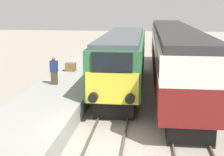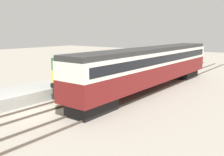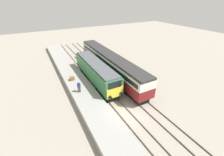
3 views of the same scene
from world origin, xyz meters
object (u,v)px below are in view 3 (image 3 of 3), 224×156
(locomotive, at_px, (96,71))
(luggage_crate, at_px, (72,78))
(person_on_platform, at_px, (79,87))
(passenger_carriage, at_px, (110,62))

(locomotive, xyz_separation_m, luggage_crate, (-3.85, 1.11, -0.86))
(locomotive, distance_m, person_on_platform, 4.82)
(locomotive, height_order, luggage_crate, locomotive)
(passenger_carriage, height_order, luggage_crate, passenger_carriage)
(locomotive, distance_m, luggage_crate, 4.10)
(person_on_platform, bearing_deg, luggage_crate, 89.84)
(locomotive, xyz_separation_m, passenger_carriage, (3.40, 1.50, 0.42))
(locomotive, relative_size, passenger_carriage, 0.64)
(luggage_crate, bearing_deg, person_on_platform, -90.16)
(passenger_carriage, bearing_deg, luggage_crate, -176.91)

